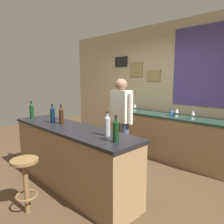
# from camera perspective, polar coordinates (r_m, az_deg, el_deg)

# --- Properties ---
(ground_plane) EXTENTS (10.00, 10.00, 0.00)m
(ground_plane) POSITION_cam_1_polar(r_m,az_deg,el_deg) (3.67, -5.47, -17.17)
(ground_plane) COLOR #4C3823
(back_wall) EXTENTS (6.00, 0.09, 2.80)m
(back_wall) POSITION_cam_1_polar(r_m,az_deg,el_deg) (4.83, 13.50, 6.38)
(back_wall) COLOR tan
(back_wall) RESTS_ON ground_plane
(bar_counter) EXTENTS (2.41, 0.60, 0.92)m
(bar_counter) POSITION_cam_1_polar(r_m,az_deg,el_deg) (3.27, -11.13, -11.86)
(bar_counter) COLOR olive
(bar_counter) RESTS_ON ground_plane
(side_counter) EXTENTS (2.59, 0.56, 0.90)m
(side_counter) POSITION_cam_1_polar(r_m,az_deg,el_deg) (4.46, 14.63, -6.45)
(side_counter) COLOR olive
(side_counter) RESTS_ON ground_plane
(bartender) EXTENTS (0.52, 0.21, 1.62)m
(bartender) POSITION_cam_1_polar(r_m,az_deg,el_deg) (3.74, 2.46, -1.50)
(bartender) COLOR #384766
(bartender) RESTS_ON ground_plane
(bar_stool) EXTENTS (0.32, 0.32, 0.68)m
(bar_stool) POSITION_cam_1_polar(r_m,az_deg,el_deg) (2.82, -22.42, -15.95)
(bar_stool) COLOR brown
(bar_stool) RESTS_ON ground_plane
(wine_bottle_a) EXTENTS (0.07, 0.07, 0.31)m
(wine_bottle_a) POSITION_cam_1_polar(r_m,az_deg,el_deg) (4.01, -20.96, 0.36)
(wine_bottle_a) COLOR black
(wine_bottle_a) RESTS_ON bar_counter
(wine_bottle_b) EXTENTS (0.07, 0.07, 0.31)m
(wine_bottle_b) POSITION_cam_1_polar(r_m,az_deg,el_deg) (3.48, -15.82, -0.64)
(wine_bottle_b) COLOR black
(wine_bottle_b) RESTS_ON bar_counter
(wine_bottle_c) EXTENTS (0.07, 0.07, 0.31)m
(wine_bottle_c) POSITION_cam_1_polar(r_m,az_deg,el_deg) (3.35, -13.58, -0.90)
(wine_bottle_c) COLOR black
(wine_bottle_c) RESTS_ON bar_counter
(wine_bottle_d) EXTENTS (0.07, 0.07, 0.31)m
(wine_bottle_d) POSITION_cam_1_polar(r_m,az_deg,el_deg) (2.58, -1.27, -3.60)
(wine_bottle_d) COLOR #999E99
(wine_bottle_d) RESTS_ON bar_counter
(wine_bottle_e) EXTENTS (0.07, 0.07, 0.31)m
(wine_bottle_e) POSITION_cam_1_polar(r_m,az_deg,el_deg) (2.33, 1.05, -4.98)
(wine_bottle_e) COLOR black
(wine_bottle_e) RESTS_ON bar_counter
(wine_glass_a) EXTENTS (0.07, 0.07, 0.16)m
(wine_glass_a) POSITION_cam_1_polar(r_m,az_deg,el_deg) (4.98, 3.96, 1.99)
(wine_glass_a) COLOR silver
(wine_glass_a) RESTS_ON side_counter
(wine_glass_b) EXTENTS (0.07, 0.07, 0.16)m
(wine_glass_b) POSITION_cam_1_polar(r_m,az_deg,el_deg) (4.78, 6.22, 1.66)
(wine_glass_b) COLOR silver
(wine_glass_b) RESTS_ON side_counter
(wine_glass_c) EXTENTS (0.07, 0.07, 0.16)m
(wine_glass_c) POSITION_cam_1_polar(r_m,az_deg,el_deg) (4.19, 17.20, 0.27)
(wine_glass_c) COLOR silver
(wine_glass_c) RESTS_ON side_counter
(wine_glass_d) EXTENTS (0.07, 0.07, 0.16)m
(wine_glass_d) POSITION_cam_1_polar(r_m,az_deg,el_deg) (4.02, 21.15, -0.29)
(wine_glass_d) COLOR silver
(wine_glass_d) RESTS_ON side_counter
(coffee_mug) EXTENTS (0.13, 0.08, 0.09)m
(coffee_mug) POSITION_cam_1_polar(r_m,az_deg,el_deg) (4.25, 15.92, -0.41)
(coffee_mug) COLOR #336699
(coffee_mug) RESTS_ON side_counter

